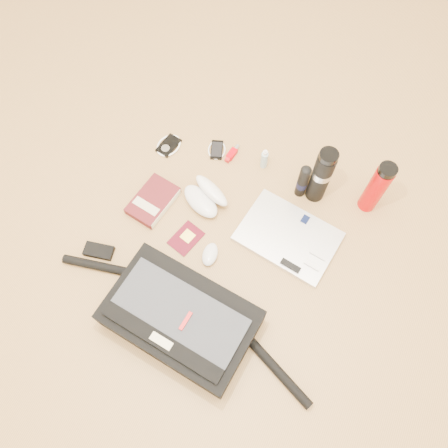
# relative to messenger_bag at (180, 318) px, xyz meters

# --- Properties ---
(ground) EXTENTS (4.00, 4.00, 0.00)m
(ground) POSITION_rel_messenger_bag_xyz_m (0.03, 0.27, -0.07)
(ground) COLOR #A27943
(ground) RESTS_ON ground
(messenger_bag) EXTENTS (1.05, 0.36, 0.15)m
(messenger_bag) POSITION_rel_messenger_bag_xyz_m (0.00, 0.00, 0.00)
(messenger_bag) COLOR black
(messenger_bag) RESTS_ON ground
(laptop) EXTENTS (0.41, 0.31, 0.04)m
(laptop) POSITION_rel_messenger_bag_xyz_m (0.23, 0.47, -0.05)
(laptop) COLOR silver
(laptop) RESTS_ON ground
(book) EXTENTS (0.16, 0.22, 0.04)m
(book) POSITION_rel_messenger_bag_xyz_m (-0.33, 0.39, -0.05)
(book) COLOR #4D1216
(book) RESTS_ON ground
(passport) EXTENTS (0.12, 0.15, 0.01)m
(passport) POSITION_rel_messenger_bag_xyz_m (-0.14, 0.30, -0.06)
(passport) COLOR #4C0714
(passport) RESTS_ON ground
(mouse) EXTENTS (0.07, 0.11, 0.03)m
(mouse) POSITION_rel_messenger_bag_xyz_m (-0.02, 0.28, -0.05)
(mouse) COLOR silver
(mouse) RESTS_ON ground
(sunglasses_case) EXTENTS (0.23, 0.22, 0.11)m
(sunglasses_case) POSITION_rel_messenger_bag_xyz_m (-0.14, 0.49, -0.03)
(sunglasses_case) COLOR silver
(sunglasses_case) RESTS_ON ground
(ipod) EXTENTS (0.11, 0.12, 0.01)m
(ipod) POSITION_rel_messenger_bag_xyz_m (-0.41, 0.66, -0.06)
(ipod) COLOR black
(ipod) RESTS_ON ground
(phone) EXTENTS (0.10, 0.11, 0.01)m
(phone) POSITION_rel_messenger_bag_xyz_m (-0.20, 0.73, -0.06)
(phone) COLOR black
(phone) RESTS_ON ground
(inhaler) EXTENTS (0.03, 0.10, 0.03)m
(inhaler) POSITION_rel_messenger_bag_xyz_m (-0.13, 0.74, -0.05)
(inhaler) COLOR #BC000B
(inhaler) RESTS_ON ground
(spray_bottle) EXTENTS (0.04, 0.04, 0.11)m
(spray_bottle) POSITION_rel_messenger_bag_xyz_m (0.01, 0.75, -0.02)
(spray_bottle) COLOR #98BBC8
(spray_bottle) RESTS_ON ground
(aerosol_can) EXTENTS (0.05, 0.05, 0.19)m
(aerosol_can) POSITION_rel_messenger_bag_xyz_m (0.20, 0.69, 0.03)
(aerosol_can) COLOR black
(aerosol_can) RESTS_ON ground
(thermos_black) EXTENTS (0.08, 0.08, 0.30)m
(thermos_black) POSITION_rel_messenger_bag_xyz_m (0.26, 0.71, 0.08)
(thermos_black) COLOR black
(thermos_black) RESTS_ON ground
(thermos_red) EXTENTS (0.08, 0.08, 0.28)m
(thermos_red) POSITION_rel_messenger_bag_xyz_m (0.47, 0.75, 0.07)
(thermos_red) COLOR #BC0507
(thermos_red) RESTS_ON ground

